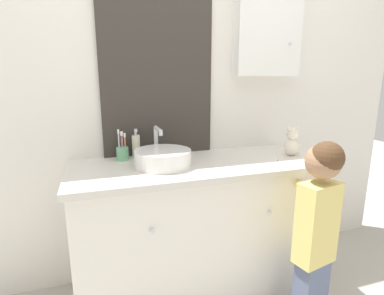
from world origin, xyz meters
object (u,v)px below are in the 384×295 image
(sink_basin, at_px, (163,157))
(soap_dispenser, at_px, (136,146))
(toothbrush_holder, at_px, (122,152))
(teddy_bear, at_px, (292,142))
(child_figure, at_px, (317,222))

(sink_basin, xyz_separation_m, soap_dispenser, (-0.11, 0.22, 0.02))
(toothbrush_holder, relative_size, soap_dispenser, 1.03)
(soap_dispenser, relative_size, teddy_bear, 0.98)
(soap_dispenser, bearing_deg, teddy_bear, -14.83)
(sink_basin, relative_size, child_figure, 0.36)
(toothbrush_holder, distance_m, soap_dispenser, 0.09)
(toothbrush_holder, xyz_separation_m, child_figure, (0.83, -0.63, -0.25))
(child_figure, distance_m, teddy_bear, 0.54)
(sink_basin, bearing_deg, child_figure, -35.09)
(sink_basin, xyz_separation_m, child_figure, (0.64, -0.45, -0.26))
(toothbrush_holder, height_order, teddy_bear, toothbrush_holder)
(child_figure, bearing_deg, toothbrush_holder, 142.82)
(sink_basin, relative_size, soap_dispenser, 2.04)
(toothbrush_holder, xyz_separation_m, soap_dispenser, (0.08, 0.03, 0.02))
(soap_dispenser, relative_size, child_figure, 0.18)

